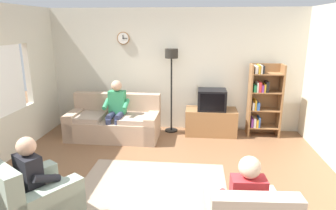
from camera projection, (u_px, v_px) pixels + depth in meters
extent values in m
plane|color=brown|center=(161.00, 184.00, 4.52)|extent=(12.00, 12.00, 0.00)
cube|color=beige|center=(175.00, 70.00, 6.72)|extent=(6.20, 0.12, 2.70)
cylinder|color=olive|center=(123.00, 38.00, 6.57)|extent=(0.28, 0.03, 0.28)
cylinder|color=white|center=(123.00, 38.00, 6.56)|extent=(0.24, 0.01, 0.24)
cube|color=black|center=(123.00, 37.00, 6.54)|extent=(0.02, 0.01, 0.09)
cube|color=black|center=(125.00, 38.00, 6.55)|extent=(0.11, 0.01, 0.01)
cube|color=beige|center=(42.00, 70.00, 6.45)|extent=(0.12, 1.10, 1.20)
cube|color=tan|center=(114.00, 129.00, 6.31)|extent=(1.91, 0.87, 0.42)
cube|color=tan|center=(117.00, 104.00, 6.54)|extent=(1.90, 0.23, 0.48)
cube|color=tan|center=(153.00, 127.00, 6.20)|extent=(0.23, 0.84, 0.56)
cube|color=tan|center=(75.00, 124.00, 6.39)|extent=(0.23, 0.84, 0.56)
cube|color=tan|center=(136.00, 118.00, 6.14)|extent=(0.61, 0.69, 0.10)
cube|color=tan|center=(89.00, 117.00, 6.25)|extent=(0.61, 0.69, 0.10)
cube|color=olive|center=(211.00, 122.00, 6.53)|extent=(1.10, 0.56, 0.57)
cube|color=black|center=(210.00, 117.00, 6.77)|extent=(1.10, 0.04, 0.03)
cube|color=black|center=(212.00, 100.00, 6.38)|extent=(0.60, 0.48, 0.44)
cube|color=black|center=(212.00, 102.00, 6.14)|extent=(0.50, 0.01, 0.36)
cube|color=olive|center=(249.00, 100.00, 6.37)|extent=(0.04, 0.36, 1.55)
cube|color=olive|center=(280.00, 101.00, 6.31)|extent=(0.04, 0.36, 1.55)
cube|color=olive|center=(263.00, 99.00, 6.50)|extent=(0.64, 0.02, 1.55)
cube|color=olive|center=(262.00, 126.00, 6.49)|extent=(0.60, 0.34, 0.02)
cube|color=#72338C|center=(251.00, 122.00, 6.47)|extent=(0.05, 0.28, 0.19)
cube|color=silver|center=(254.00, 122.00, 6.46)|extent=(0.05, 0.28, 0.20)
cube|color=gold|center=(256.00, 122.00, 6.46)|extent=(0.04, 0.28, 0.17)
cube|color=#2D59A5|center=(258.00, 121.00, 6.45)|extent=(0.03, 0.28, 0.22)
cube|color=olive|center=(264.00, 109.00, 6.39)|extent=(0.60, 0.34, 0.02)
cube|color=silver|center=(253.00, 105.00, 6.37)|extent=(0.04, 0.28, 0.16)
cube|color=gold|center=(255.00, 104.00, 6.36)|extent=(0.03, 0.28, 0.21)
cube|color=#2D59A5|center=(257.00, 105.00, 6.36)|extent=(0.06, 0.28, 0.16)
cube|color=olive|center=(265.00, 92.00, 6.29)|extent=(0.60, 0.34, 0.02)
cube|color=#267F4C|center=(254.00, 88.00, 6.27)|extent=(0.05, 0.28, 0.15)
cube|color=silver|center=(257.00, 87.00, 6.26)|extent=(0.03, 0.28, 0.20)
cube|color=red|center=(259.00, 87.00, 6.25)|extent=(0.06, 0.28, 0.21)
cube|color=#72338C|center=(262.00, 88.00, 6.25)|extent=(0.04, 0.28, 0.15)
cube|color=gold|center=(264.00, 87.00, 6.25)|extent=(0.03, 0.28, 0.17)
cube|color=black|center=(266.00, 86.00, 6.24)|extent=(0.06, 0.28, 0.22)
cube|color=olive|center=(267.00, 74.00, 6.19)|extent=(0.60, 0.34, 0.02)
cube|color=silver|center=(256.00, 69.00, 6.17)|extent=(0.06, 0.28, 0.15)
cube|color=gold|center=(259.00, 69.00, 6.16)|extent=(0.04, 0.28, 0.18)
cube|color=silver|center=(261.00, 69.00, 6.16)|extent=(0.03, 0.28, 0.16)
cube|color=black|center=(263.00, 69.00, 6.15)|extent=(0.04, 0.28, 0.16)
cylinder|color=black|center=(171.00, 130.00, 6.78)|extent=(0.28, 0.28, 0.03)
cylinder|color=black|center=(171.00, 95.00, 6.56)|extent=(0.04, 0.04, 1.70)
cylinder|color=black|center=(172.00, 53.00, 6.33)|extent=(0.28, 0.28, 0.20)
cube|color=gray|center=(38.00, 207.00, 3.62)|extent=(1.13, 1.14, 0.40)
cube|color=gray|center=(0.00, 186.00, 3.22)|extent=(0.76, 0.60, 0.50)
cube|color=gray|center=(27.00, 192.00, 3.79)|extent=(0.61, 0.78, 0.56)
cube|color=gray|center=(51.00, 210.00, 3.42)|extent=(0.61, 0.78, 0.56)
cube|color=gray|center=(152.00, 188.00, 4.41)|extent=(2.20, 1.70, 0.01)
cube|color=#338C59|center=(117.00, 102.00, 6.20)|extent=(0.34, 0.21, 0.48)
sphere|color=tan|center=(116.00, 86.00, 6.10)|extent=(0.22, 0.22, 0.22)
cylinder|color=#2D334C|center=(120.00, 116.00, 6.07)|extent=(0.14, 0.38, 0.13)
cylinder|color=#2D334C|center=(111.00, 116.00, 6.09)|extent=(0.14, 0.38, 0.13)
cylinder|color=#2D334C|center=(118.00, 132.00, 5.96)|extent=(0.11, 0.11, 0.52)
cylinder|color=#2D334C|center=(109.00, 132.00, 5.98)|extent=(0.11, 0.11, 0.52)
cylinder|color=#338C59|center=(126.00, 105.00, 6.09)|extent=(0.09, 0.33, 0.20)
cylinder|color=#338C59|center=(106.00, 104.00, 6.13)|extent=(0.09, 0.33, 0.20)
cube|color=black|center=(29.00, 174.00, 3.46)|extent=(0.39, 0.36, 0.48)
sphere|color=tan|center=(26.00, 146.00, 3.37)|extent=(0.22, 0.22, 0.22)
cylinder|color=#4C4742|center=(43.00, 184.00, 3.72)|extent=(0.32, 0.39, 0.13)
cylinder|color=#4C4742|center=(50.00, 189.00, 3.61)|extent=(0.32, 0.39, 0.13)
cylinder|color=#4C4742|center=(58.00, 193.00, 3.92)|extent=(0.15, 0.15, 0.40)
cylinder|color=#4C4742|center=(66.00, 198.00, 3.81)|extent=(0.15, 0.15, 0.40)
cylinder|color=black|center=(29.00, 168.00, 3.67)|extent=(0.26, 0.32, 0.20)
cylinder|color=black|center=(47.00, 178.00, 3.41)|extent=(0.26, 0.32, 0.20)
cube|color=red|center=(247.00, 200.00, 2.96)|extent=(0.35, 0.22, 0.48)
sphere|color=beige|center=(250.00, 167.00, 2.88)|extent=(0.22, 0.22, 0.22)
cylinder|color=#2D334C|center=(234.00, 209.00, 3.21)|extent=(0.15, 0.39, 0.13)
cylinder|color=#2D334C|center=(250.00, 209.00, 3.20)|extent=(0.15, 0.39, 0.13)
cylinder|color=red|center=(225.00, 195.00, 3.07)|extent=(0.11, 0.34, 0.20)
cylinder|color=red|center=(266.00, 196.00, 3.06)|extent=(0.11, 0.34, 0.20)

